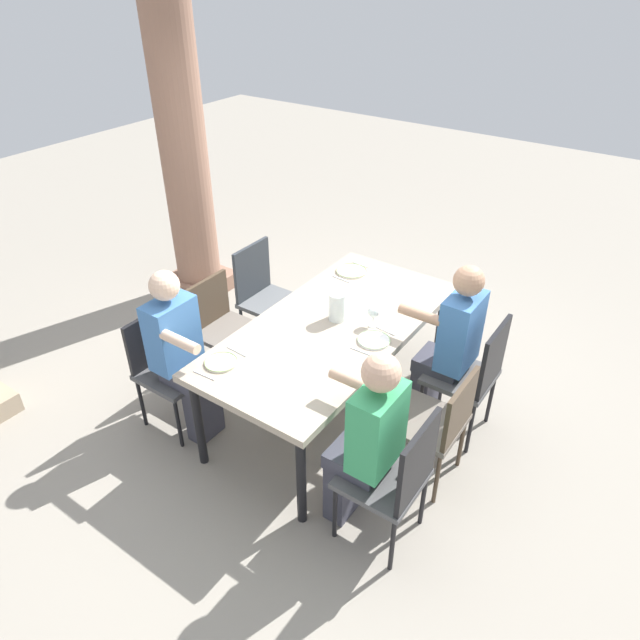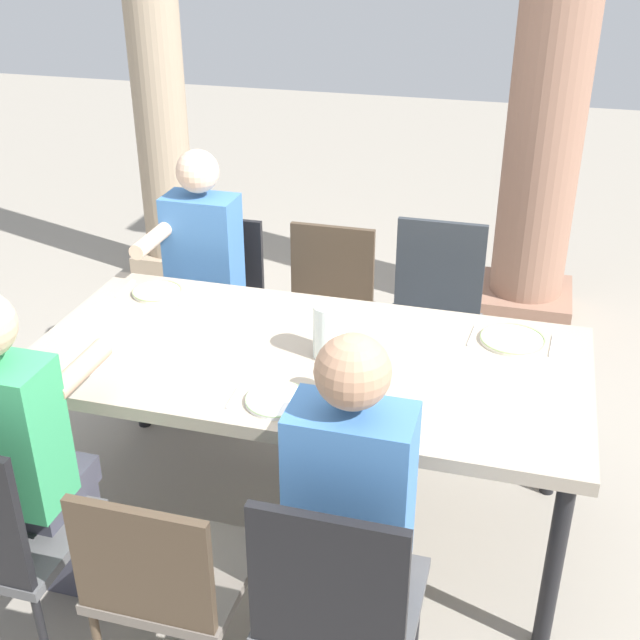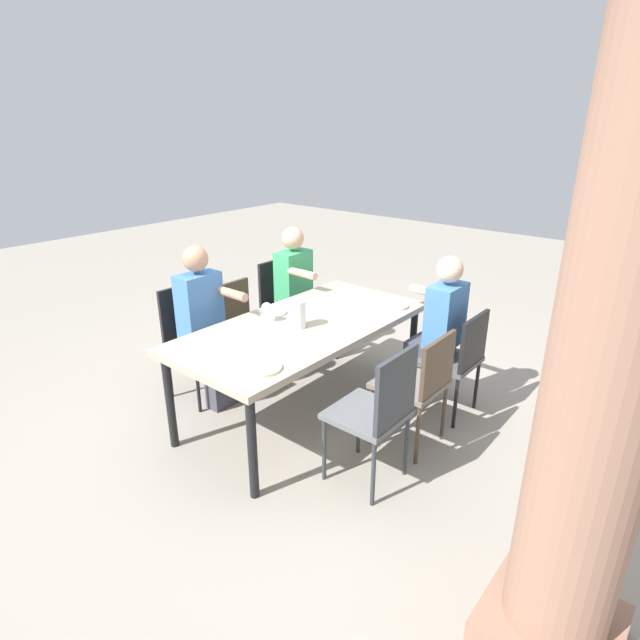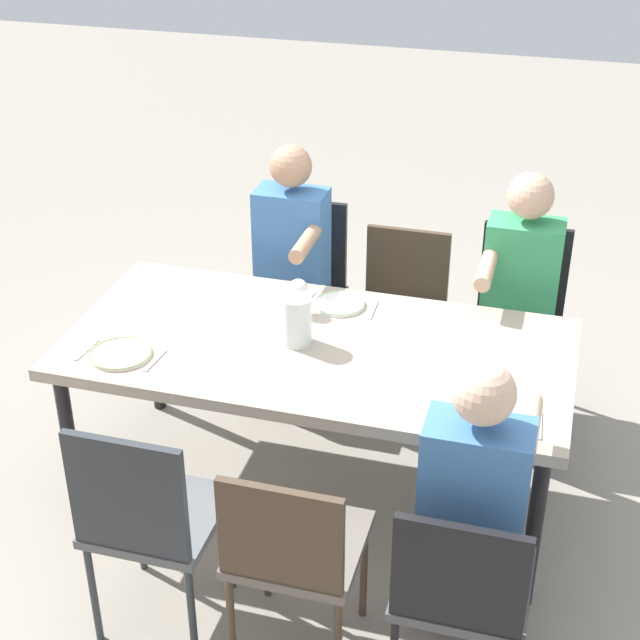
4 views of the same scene
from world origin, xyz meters
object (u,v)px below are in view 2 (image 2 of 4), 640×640
stone_column_near (155,55)px  chair_east_south (337,603)px  plate_2 (513,339)px  chair_west_north (216,293)px  chair_east_north (434,310)px  diner_woman_green (23,452)px  diner_man_white (199,276)px  diner_guest_third (353,512)px  chair_mid_north (326,303)px  plate_1 (278,400)px  wine_glass_1 (331,366)px  plate_0 (157,292)px  dining_table (307,368)px  stone_column_centre (554,64)px  water_pitcher (330,333)px  chair_mid_south (165,576)px

stone_column_near → chair_east_south: bearing=-57.8°
chair_east_south → plate_2: bearing=72.9°
chair_west_north → chair_east_south: (1.10, -1.84, 0.04)m
chair_east_north → stone_column_near: (-1.92, 1.21, 0.88)m
diner_woman_green → diner_man_white: 1.45m
diner_guest_third → chair_mid_north: bearing=107.7°
stone_column_near → plate_1: 3.00m
diner_woman_green → wine_glass_1: 1.03m
chair_mid_north → plate_0: (-0.59, -0.58, 0.25)m
dining_table → stone_column_centre: 2.40m
stone_column_near → water_pitcher: stone_column_near is taller
diner_man_white → wine_glass_1: bearing=-46.9°
chair_east_north → diner_woman_green: size_ratio=0.74×
chair_west_north → chair_east_north: chair_east_north is taller
dining_table → water_pitcher: water_pitcher is taller
diner_woman_green → plate_1: 0.84m
chair_west_north → diner_guest_third: 1.99m
dining_table → diner_guest_third: bearing=-64.3°
stone_column_centre → plate_0: size_ratio=14.28×
chair_mid_north → plate_2: chair_mid_north is taller
plate_0 → water_pitcher: 0.91m
chair_mid_south → plate_1: chair_mid_south is taller
plate_2 → chair_west_north: bearing=157.5°
dining_table → plate_0: (-0.77, 0.33, 0.07)m
diner_man_white → stone_column_near: (-0.82, 1.41, 0.75)m
diner_woman_green → diner_man_white: (-0.01, 1.45, -0.01)m
plate_1 → wine_glass_1: (0.16, 0.10, 0.10)m
chair_mid_south → water_pitcher: bearing=74.7°
stone_column_near → wine_glass_1: 2.98m
chair_mid_north → wine_glass_1: size_ratio=5.65×
diner_woman_green → plate_0: (-0.02, 1.06, 0.08)m
chair_mid_north → wine_glass_1: bearing=-74.2°
dining_table → diner_guest_third: size_ratio=1.57×
stone_column_centre → water_pitcher: 2.31m
water_pitcher → stone_column_near: bearing=127.9°
diner_man_white → diner_guest_third: (1.10, -1.46, 0.02)m
diner_man_white → plate_0: size_ratio=6.01×
plate_1 → wine_glass_1: size_ratio=1.43×
chair_mid_north → plate_1: (0.17, -1.25, 0.25)m
chair_east_south → plate_0: bearing=131.7°
chair_mid_north → chair_mid_south: (0.00, -1.83, -0.03)m
chair_east_south → stone_column_near: stone_column_near is taller
plate_0 → plate_1: size_ratio=0.95×
dining_table → plate_2: (0.73, 0.30, 0.07)m
diner_man_white → diner_guest_third: size_ratio=0.97×
chair_west_north → wine_glass_1: 1.51m
chair_mid_north → plate_1: chair_mid_north is taller
chair_mid_south → chair_east_south: (0.53, -0.01, 0.05)m
chair_east_north → plate_2: bearing=-58.6°
dining_table → stone_column_centre: stone_column_centre is taller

